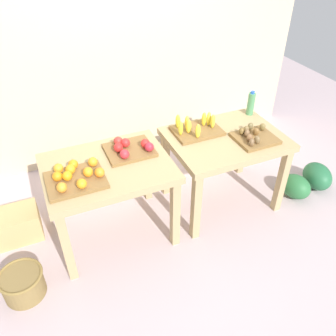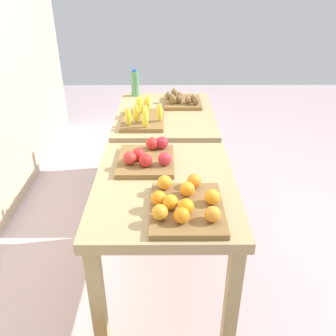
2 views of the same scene
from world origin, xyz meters
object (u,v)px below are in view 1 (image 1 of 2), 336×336
(banana_crate, at_px, (196,128))
(water_bottle, at_px, (251,104))
(cardboard_produce_box, at_px, (17,225))
(kiwi_bin, at_px, (254,137))
(wicker_basket, at_px, (23,283))
(orange_bin, at_px, (75,177))
(display_table_left, at_px, (108,177))
(watermelon_pile, at_px, (308,181))
(display_table_right, at_px, (225,147))
(apple_bin, at_px, (130,148))

(banana_crate, xyz_separation_m, water_bottle, (0.66, 0.11, 0.07))
(cardboard_produce_box, bearing_deg, kiwi_bin, -11.69)
(banana_crate, distance_m, water_bottle, 0.67)
(water_bottle, bearing_deg, cardboard_produce_box, 179.50)
(wicker_basket, bearing_deg, orange_bin, 23.71)
(display_table_left, relative_size, watermelon_pile, 1.58)
(display_table_right, height_order, wicker_basket, display_table_right)
(display_table_right, distance_m, banana_crate, 0.32)
(apple_bin, xyz_separation_m, banana_crate, (0.67, 0.06, 0.01))
(banana_crate, height_order, wicker_basket, banana_crate)
(orange_bin, xyz_separation_m, banana_crate, (1.17, 0.27, 0.01))
(apple_bin, height_order, watermelon_pile, apple_bin)
(display_table_right, relative_size, banana_crate, 2.36)
(display_table_left, bearing_deg, apple_bin, 24.85)
(display_table_right, height_order, orange_bin, orange_bin)
(orange_bin, relative_size, watermelon_pile, 0.69)
(apple_bin, bearing_deg, cardboard_produce_box, 169.72)
(display_table_left, height_order, kiwi_bin, kiwi_bin)
(display_table_left, distance_m, orange_bin, 0.33)
(banana_crate, relative_size, kiwi_bin, 1.22)
(kiwi_bin, bearing_deg, cardboard_produce_box, 168.31)
(display_table_left, xyz_separation_m, apple_bin, (0.23, 0.11, 0.15))
(watermelon_pile, bearing_deg, display_table_right, 165.76)
(kiwi_bin, bearing_deg, display_table_right, 144.15)
(display_table_right, distance_m, apple_bin, 0.91)
(banana_crate, height_order, kiwi_bin, banana_crate)
(water_bottle, xyz_separation_m, watermelon_pile, (0.50, -0.52, -0.76))
(water_bottle, distance_m, cardboard_produce_box, 2.50)
(display_table_right, xyz_separation_m, orange_bin, (-1.39, -0.10, 0.16))
(apple_bin, xyz_separation_m, kiwi_bin, (1.08, -0.25, -0.01))
(watermelon_pile, bearing_deg, orange_bin, 176.59)
(watermelon_pile, bearing_deg, banana_crate, 160.51)
(orange_bin, relative_size, cardboard_produce_box, 1.14)
(watermelon_pile, xyz_separation_m, cardboard_produce_box, (-2.89, 0.54, 0.01))
(display_table_left, bearing_deg, water_bottle, 10.14)
(apple_bin, xyz_separation_m, watermelon_pile, (1.83, -0.35, -0.68))
(display_table_left, bearing_deg, orange_bin, -159.74)
(apple_bin, xyz_separation_m, cardboard_produce_box, (-1.06, 0.19, -0.67))
(orange_bin, distance_m, kiwi_bin, 1.59)
(kiwi_bin, bearing_deg, apple_bin, 166.95)
(watermelon_pile, height_order, wicker_basket, watermelon_pile)
(kiwi_bin, bearing_deg, water_bottle, 60.07)
(watermelon_pile, relative_size, wicker_basket, 1.92)
(display_table_left, height_order, display_table_right, same)
(display_table_left, relative_size, kiwi_bin, 2.89)
(display_table_right, bearing_deg, banana_crate, 142.00)
(display_table_left, height_order, orange_bin, orange_bin)
(cardboard_produce_box, bearing_deg, display_table_right, -8.77)
(cardboard_produce_box, bearing_deg, display_table_left, -19.98)
(display_table_right, bearing_deg, orange_bin, -175.90)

